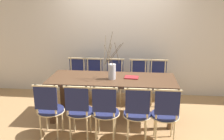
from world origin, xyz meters
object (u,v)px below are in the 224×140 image
(dining_table, at_px, (112,84))
(vase_centerpiece, at_px, (112,71))
(book_stack, at_px, (132,77))
(chair_far_center, at_px, (115,79))
(chair_near_center, at_px, (105,110))

(dining_table, bearing_deg, vase_centerpiece, -84.56)
(dining_table, height_order, book_stack, book_stack)
(chair_far_center, relative_size, book_stack, 3.54)
(book_stack, bearing_deg, chair_near_center, -114.25)
(chair_near_center, xyz_separation_m, vase_centerpiece, (0.03, 0.72, 0.42))
(chair_far_center, xyz_separation_m, book_stack, (0.37, -0.72, 0.28))
(chair_near_center, distance_m, book_stack, 0.94)
(chair_far_center, bearing_deg, vase_centerpiece, 92.06)
(dining_table, xyz_separation_m, chair_far_center, (-0.02, 0.77, -0.16))
(dining_table, distance_m, chair_far_center, 0.78)
(book_stack, bearing_deg, vase_centerpiece, -164.73)
(chair_near_center, relative_size, chair_far_center, 1.00)
(dining_table, xyz_separation_m, book_stack, (0.34, 0.05, 0.12))
(chair_near_center, bearing_deg, book_stack, 65.75)
(chair_far_center, relative_size, vase_centerpiece, 1.11)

